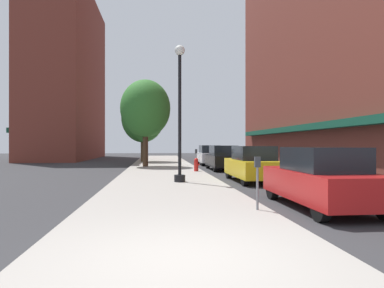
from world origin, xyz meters
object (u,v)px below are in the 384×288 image
(tree_near, at_px, (145,109))
(car_red, at_px, (321,179))
(tree_mid, at_px, (143,118))
(car_white, at_px, (209,155))
(lamppost, at_px, (180,110))
(car_yellow, at_px, (253,164))
(fire_hydrant, at_px, (196,165))
(car_black, at_px, (223,158))
(parking_meter_far, at_px, (196,157))
(parking_meter_near, at_px, (257,176))

(tree_near, xyz_separation_m, car_red, (5.26, -16.33, -3.55))
(tree_mid, xyz_separation_m, car_white, (5.74, -3.75, -3.39))
(lamppost, distance_m, car_yellow, 4.26)
(fire_hydrant, xyz_separation_m, tree_mid, (-3.67, 11.87, 3.68))
(lamppost, xyz_separation_m, tree_mid, (-2.29, 17.58, 1.00))
(car_black, bearing_deg, parking_meter_far, -150.15)
(lamppost, xyz_separation_m, tree_near, (-1.82, 10.50, 1.16))
(fire_hydrant, xyz_separation_m, parking_meter_near, (0.11, -12.15, 0.43))
(lamppost, distance_m, car_black, 8.99)
(parking_meter_near, distance_m, car_yellow, 7.45)
(car_red, relative_size, car_yellow, 1.00)
(fire_hydrant, height_order, parking_meter_far, parking_meter_far)
(tree_near, distance_m, car_yellow, 11.64)
(parking_meter_near, relative_size, tree_near, 0.21)
(fire_hydrant, relative_size, car_white, 0.18)
(tree_mid, xyz_separation_m, car_yellow, (5.74, -16.83, -3.39))
(tree_near, bearing_deg, car_yellow, -61.66)
(fire_hydrant, distance_m, tree_near, 6.93)
(tree_near, distance_m, car_black, 6.85)
(car_red, distance_m, car_white, 19.66)
(car_white, bearing_deg, fire_hydrant, -105.84)
(car_yellow, distance_m, car_black, 7.20)
(fire_hydrant, xyz_separation_m, tree_near, (-3.20, 4.80, 3.84))
(lamppost, relative_size, tree_mid, 0.92)
(tree_near, distance_m, car_red, 17.52)
(lamppost, xyz_separation_m, car_white, (3.44, 13.83, -2.39))
(tree_mid, bearing_deg, car_red, -76.23)
(fire_hydrant, height_order, car_white, car_white)
(fire_hydrant, xyz_separation_m, car_white, (2.06, 8.12, 0.29))
(lamppost, relative_size, car_red, 1.37)
(parking_meter_near, xyz_separation_m, tree_near, (-3.31, 16.95, 3.41))
(car_black, bearing_deg, parking_meter_near, -99.49)
(lamppost, distance_m, parking_meter_far, 7.27)
(fire_hydrant, bearing_deg, tree_mid, 107.19)
(tree_mid, bearing_deg, car_white, -33.17)
(parking_meter_far, xyz_separation_m, car_yellow, (1.95, -6.00, -0.14))
(tree_near, bearing_deg, car_red, -72.14)
(parking_meter_far, relative_size, car_white, 0.30)
(car_yellow, bearing_deg, car_black, 89.60)
(lamppost, xyz_separation_m, car_black, (3.44, 7.95, -2.39))
(parking_meter_near, distance_m, car_black, 14.53)
(tree_near, height_order, car_white, tree_near)
(parking_meter_near, bearing_deg, parking_meter_far, 90.00)
(parking_meter_far, relative_size, car_yellow, 0.30)
(parking_meter_far, height_order, tree_near, tree_near)
(car_red, bearing_deg, car_black, 89.52)
(car_yellow, bearing_deg, tree_mid, 108.41)
(lamppost, distance_m, car_white, 14.45)
(fire_hydrant, distance_m, tree_mid, 12.96)
(lamppost, bearing_deg, tree_mid, 97.44)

